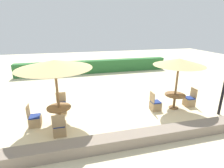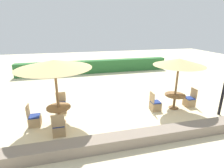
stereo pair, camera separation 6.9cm
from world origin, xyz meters
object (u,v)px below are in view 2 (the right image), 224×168
at_px(parasol_front_left, 54,64).
at_px(patio_chair_front_right_east, 189,101).
at_px(patio_chair_front_left_north, 61,107).
at_px(round_table_front_right, 175,98).
at_px(patio_chair_front_left_west, 34,120).
at_px(round_table_front_left, 59,111).
at_px(patio_chair_front_left_south, 59,128).
at_px(patio_chair_front_right_west, 155,105).
at_px(parasol_front_right, 179,62).

distance_m(parasol_front_left, patio_chair_front_right_east, 6.81).
relative_size(parasol_front_left, patio_chair_front_left_north, 3.11).
bearing_deg(round_table_front_right, patio_chair_front_left_west, -179.57).
bearing_deg(parasol_front_left, round_table_front_right, 0.63).
relative_size(round_table_front_left, patio_chair_front_left_south, 1.06).
distance_m(patio_chair_front_left_west, patio_chair_front_right_west, 5.48).
relative_size(parasol_front_left, patio_chair_front_right_west, 3.11).
bearing_deg(patio_chair_front_right_west, patio_chair_front_right_east, 90.15).
bearing_deg(patio_chair_front_left_north, patio_chair_front_left_south, 88.96).
height_order(patio_chair_front_left_north, patio_chair_front_right_west, same).
bearing_deg(round_table_front_right, patio_chair_front_right_west, 177.33).
bearing_deg(patio_chair_front_right_east, parasol_front_right, 93.25).
xyz_separation_m(round_table_front_left, patio_chair_front_left_south, (0.01, -0.91, -0.30)).
height_order(parasol_front_right, patio_chair_front_right_west, parasol_front_right).
bearing_deg(patio_chair_front_right_west, patio_chair_front_left_north, -101.64).
bearing_deg(parasol_front_left, patio_chair_front_right_east, 1.01).
bearing_deg(round_table_front_left, parasol_front_right, 0.63).
distance_m(parasol_front_left, parasol_front_right, 5.50).
distance_m(parasol_front_left, patio_chair_front_left_north, 2.48).
bearing_deg(patio_chair_front_left_south, patio_chair_front_left_west, 137.91).
distance_m(patio_chair_front_left_north, parasol_front_right, 5.90).
bearing_deg(patio_chair_front_right_west, patio_chair_front_left_south, -77.20).
distance_m(parasol_front_right, patio_chair_front_right_west, 2.31).
distance_m(round_table_front_left, patio_chair_front_right_west, 4.49).
bearing_deg(patio_chair_front_right_east, patio_chair_front_left_north, 81.90).
relative_size(parasol_front_left, parasol_front_right, 1.16).
relative_size(round_table_front_right, patio_chair_front_right_east, 1.07).
bearing_deg(round_table_front_right, round_table_front_left, -179.37).
bearing_deg(parasol_front_left, patio_chair_front_left_north, 87.23).
xyz_separation_m(patio_chair_front_left_south, patio_chair_front_left_west, (-1.02, 0.92, 0.00)).
height_order(parasol_front_left, patio_chair_front_right_east, parasol_front_left).
relative_size(parasol_front_right, patio_chair_front_right_east, 2.69).
distance_m(round_table_front_left, patio_chair_front_left_west, 1.04).
bearing_deg(patio_chair_front_left_west, round_table_front_left, 89.37).
distance_m(patio_chair_front_left_south, parasol_front_right, 5.94).
bearing_deg(patio_chair_front_left_north, parasol_front_left, 87.23).
bearing_deg(patio_chair_front_left_west, patio_chair_front_left_south, 47.91).
xyz_separation_m(patio_chair_front_left_north, patio_chair_front_left_west, (-1.05, -1.01, 0.00)).
distance_m(parasol_front_left, round_table_front_right, 5.84).
distance_m(patio_chair_front_left_south, patio_chair_front_right_west, 4.58).
bearing_deg(patio_chair_front_left_north, patio_chair_front_right_west, 168.36).
xyz_separation_m(round_table_front_left, patio_chair_front_right_west, (4.48, 0.11, -0.30)).
height_order(round_table_front_left, patio_chair_front_left_north, patio_chair_front_left_north).
bearing_deg(parasol_front_right, patio_chair_front_right_east, 3.25).
bearing_deg(parasol_front_left, round_table_front_left, -165.96).
bearing_deg(patio_chair_front_right_west, round_table_front_right, 87.33).
bearing_deg(parasol_front_right, patio_chair_front_left_south, -170.00).
bearing_deg(patio_chair_front_left_north, parasol_front_right, 170.01).
height_order(patio_chair_front_left_south, patio_chair_front_right_west, same).
bearing_deg(round_table_front_left, parasol_front_left, 14.04).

